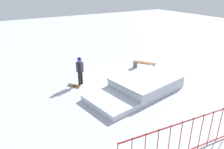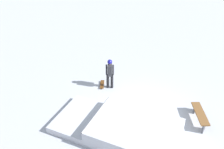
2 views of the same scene
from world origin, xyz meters
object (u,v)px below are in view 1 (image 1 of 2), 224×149
(skater, at_px, (80,69))
(skateboard, at_px, (74,85))
(skate_ramp, at_px, (140,86))
(park_bench, at_px, (144,64))

(skater, xyz_separation_m, skateboard, (0.46, 0.08, -0.93))
(skate_ramp, relative_size, skater, 3.33)
(skate_ramp, bearing_deg, skater, -55.15)
(skater, distance_m, park_bench, 4.93)
(skate_ramp, distance_m, park_bench, 3.56)
(skateboard, bearing_deg, skater, -111.75)
(skateboard, relative_size, park_bench, 0.51)
(skater, height_order, park_bench, skater)
(skate_ramp, bearing_deg, park_bench, -141.21)
(skater, height_order, skateboard, skater)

